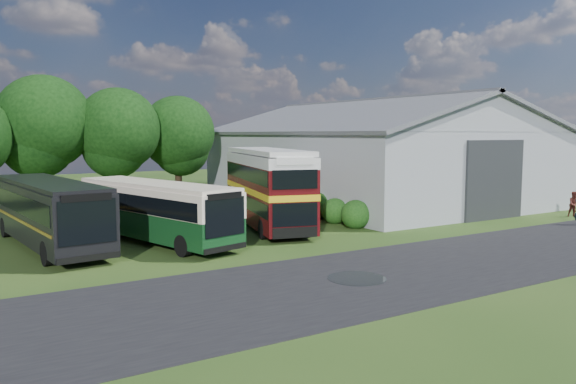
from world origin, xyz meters
TOP-DOWN VIEW (x-y plane):
  - ground at (0.00, 0.00)m, footprint 120.00×120.00m
  - asphalt_road at (3.00, -3.00)m, footprint 60.00×8.00m
  - puddle at (-1.50, -3.00)m, footprint 2.20×2.20m
  - storage_shed at (15.00, 15.98)m, footprint 18.80×24.80m
  - tree_mid at (-8.00, 24.80)m, footprint 6.80×6.80m
  - tree_right_a at (-3.00, 23.80)m, footprint 6.26×6.26m
  - tree_right_b at (2.00, 24.60)m, footprint 5.98×5.98m
  - shrub_front at (5.60, 6.00)m, footprint 1.70×1.70m
  - shrub_mid at (5.60, 8.00)m, footprint 1.60×1.60m
  - shrub_back at (5.60, 10.00)m, footprint 1.80×1.80m
  - bus_green_single at (-5.53, 7.95)m, footprint 5.15×11.12m
  - bus_maroon_double at (1.39, 8.83)m, footprint 5.23×10.82m
  - bus_dark_single at (-10.24, 9.43)m, footprint 3.80×11.69m
  - visitor_b at (20.21, 1.79)m, footprint 1.01×0.96m

SIDE VIEW (x-z plane):
  - ground at x=0.00m, z-range 0.00..0.00m
  - asphalt_road at x=3.00m, z-range -0.01..0.01m
  - puddle at x=-1.50m, z-range -0.01..0.01m
  - shrub_front at x=5.60m, z-range -0.85..0.85m
  - shrub_mid at x=5.60m, z-range -0.80..0.80m
  - shrub_back at x=5.60m, z-range -0.90..0.90m
  - visitor_b at x=20.21m, z-range 0.00..1.65m
  - bus_green_single at x=-5.53m, z-range 0.10..3.08m
  - bus_dark_single at x=-10.24m, z-range 0.10..3.27m
  - bus_maroon_double at x=1.39m, z-range 0.00..4.51m
  - storage_shed at x=15.00m, z-range 0.09..8.24m
  - tree_right_b at x=2.00m, z-range 1.21..9.66m
  - tree_right_a at x=-3.00m, z-range 1.27..10.10m
  - tree_mid at x=-8.00m, z-range 1.38..10.98m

